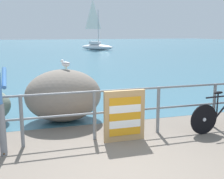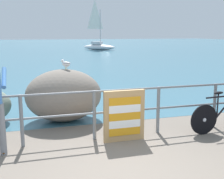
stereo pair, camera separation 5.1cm
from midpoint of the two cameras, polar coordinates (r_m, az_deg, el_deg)
name	(u,v)px [view 2 (the right image)]	position (r m, az deg, el deg)	size (l,w,h in m)	color
ground_plane	(43,61)	(23.98, -13.32, 5.55)	(120.00, 120.00, 0.10)	#6B6056
sea_surface	(34,45)	(51.57, -15.12, 8.35)	(120.00, 90.00, 0.01)	#38667A
promenade_railing	(94,109)	(5.89, -3.25, -3.85)	(8.57, 0.07, 1.02)	slate
bicycle	(224,114)	(6.86, 21.30, -4.59)	(1.70, 0.48, 0.92)	black
folded_deckchair_stack	(124,116)	(5.83, 2.66, -5.19)	(0.84, 0.10, 1.04)	tan
breakwater_boulder_main	(64,95)	(7.25, -9.26, -1.11)	(1.87, 1.54, 1.28)	slate
seagull	(66,63)	(7.18, -8.85, 5.07)	(0.25, 0.32, 0.23)	gold
sailboat	(99,44)	(36.71, -2.62, 8.86)	(4.10, 3.95, 6.16)	white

